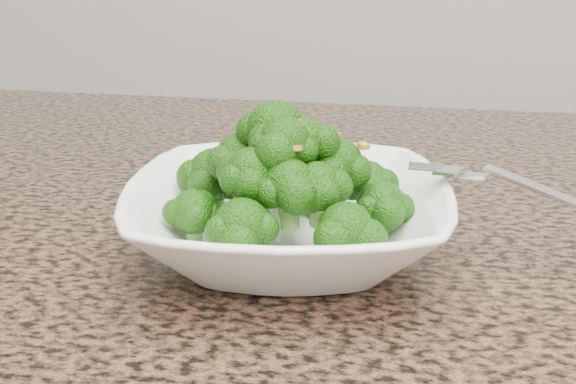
# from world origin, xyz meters

# --- Properties ---
(granite_counter) EXTENTS (1.64, 1.04, 0.03)m
(granite_counter) POSITION_xyz_m (0.00, 0.30, 0.89)
(granite_counter) COLOR brown
(granite_counter) RESTS_ON cabinet
(bowl) EXTENTS (0.27, 0.27, 0.06)m
(bowl) POSITION_xyz_m (-0.14, 0.29, 0.93)
(bowl) COLOR white
(bowl) RESTS_ON granite_counter
(broccoli_pile) EXTENTS (0.21, 0.21, 0.07)m
(broccoli_pile) POSITION_xyz_m (-0.14, 0.29, 0.99)
(broccoli_pile) COLOR #1C5A0A
(broccoli_pile) RESTS_ON bowl
(garlic_topping) EXTENTS (0.12, 0.12, 0.01)m
(garlic_topping) POSITION_xyz_m (-0.14, 0.29, 1.03)
(garlic_topping) COLOR gold
(garlic_topping) RESTS_ON broccoli_pile
(fork) EXTENTS (0.16, 0.10, 0.01)m
(fork) POSITION_xyz_m (-0.01, 0.32, 0.96)
(fork) COLOR silver
(fork) RESTS_ON bowl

